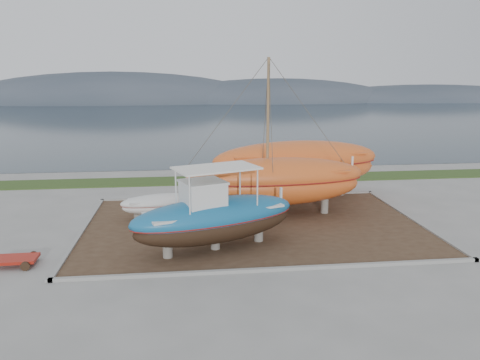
{
  "coord_description": "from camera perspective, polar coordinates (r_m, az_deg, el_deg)",
  "views": [
    {
      "loc": [
        -3.58,
        -20.22,
        8.11
      ],
      "look_at": [
        -0.74,
        4.0,
        2.6
      ],
      "focal_mm": 35.0,
      "sensor_mm": 36.0,
      "label": 1
    }
  ],
  "objects": [
    {
      "name": "grass_strip",
      "position": [
        36.8,
        -0.93,
        0.07
      ],
      "size": [
        44.0,
        3.0,
        0.08
      ],
      "primitive_type": "cube",
      "color": "#284219",
      "rests_on": "ground"
    },
    {
      "name": "ground",
      "position": [
        22.08,
        3.16,
        -8.83
      ],
      "size": [
        140.0,
        140.0,
        0.0
      ],
      "primitive_type": "plane",
      "color": "gray",
      "rests_on": "ground"
    },
    {
      "name": "orange_sailboat",
      "position": [
        26.58,
        4.51,
        5.0
      ],
      "size": [
        10.52,
        3.59,
        8.98
      ],
      "primitive_type": null,
      "rotation": [
        0.0,
        0.0,
        0.05
      ],
      "color": "#CF561F",
      "rests_on": "dirt_patch"
    },
    {
      "name": "blue_caique",
      "position": [
        21.77,
        -3.08,
        -3.53
      ],
      "size": [
        8.52,
        5.23,
        3.92
      ],
      "primitive_type": null,
      "rotation": [
        0.0,
        0.0,
        0.36
      ],
      "color": "#176193",
      "rests_on": "dirt_patch"
    },
    {
      "name": "mountain_ridge",
      "position": [
        145.49,
        -5.32,
        9.49
      ],
      "size": [
        200.0,
        36.0,
        20.0
      ],
      "primitive_type": null,
      "color": "#333D49",
      "rests_on": "ground"
    },
    {
      "name": "orange_bare_hull",
      "position": [
        31.13,
        6.92,
        1.17
      ],
      "size": [
        11.68,
        4.81,
        3.72
      ],
      "primitive_type": null,
      "rotation": [
        0.0,
        0.0,
        0.13
      ],
      "color": "#CF561F",
      "rests_on": "dirt_patch"
    },
    {
      "name": "sea",
      "position": [
        90.66,
        -4.42,
        7.57
      ],
      "size": [
        260.0,
        100.0,
        0.04
      ],
      "primitive_type": null,
      "color": "#192832",
      "rests_on": "ground"
    },
    {
      "name": "red_trailer",
      "position": [
        22.75,
        -25.61,
        -8.96
      ],
      "size": [
        2.65,
        1.37,
        0.37
      ],
      "primitive_type": null,
      "rotation": [
        0.0,
        0.0,
        0.02
      ],
      "color": "#A71F12",
      "rests_on": "ground"
    },
    {
      "name": "white_dinghy",
      "position": [
        27.19,
        -9.68,
        -3.19
      ],
      "size": [
        4.73,
        2.55,
        1.35
      ],
      "primitive_type": null,
      "rotation": [
        0.0,
        0.0,
        0.2
      ],
      "color": "silver",
      "rests_on": "dirt_patch"
    },
    {
      "name": "curb_frame",
      "position": [
        25.77,
        1.65,
        -5.44
      ],
      "size": [
        18.6,
        12.6,
        0.15
      ],
      "primitive_type": null,
      "color": "gray",
      "rests_on": "ground"
    },
    {
      "name": "dirt_patch",
      "position": [
        25.78,
        1.65,
        -5.53
      ],
      "size": [
        18.0,
        12.0,
        0.06
      ],
      "primitive_type": "cube",
      "color": "#422D1E",
      "rests_on": "ground"
    }
  ]
}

